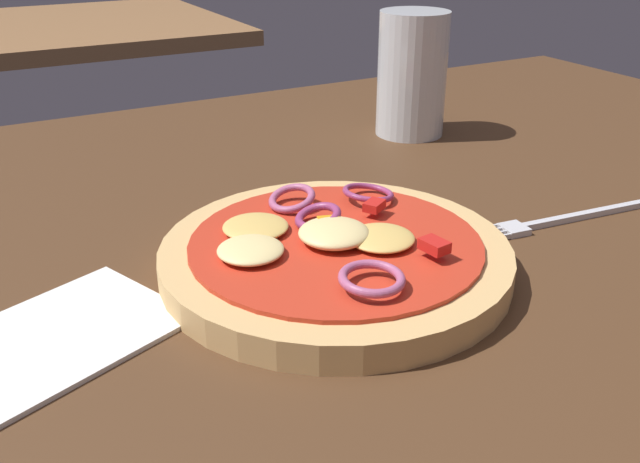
# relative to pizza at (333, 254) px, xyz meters

# --- Properties ---
(dining_table) EXTENTS (1.31, 0.92, 0.03)m
(dining_table) POSITION_rel_pizza_xyz_m (-0.01, -0.00, -0.03)
(dining_table) COLOR #4C301C
(dining_table) RESTS_ON ground
(pizza) EXTENTS (0.23, 0.23, 0.04)m
(pizza) POSITION_rel_pizza_xyz_m (0.00, 0.00, 0.00)
(pizza) COLOR tan
(pizza) RESTS_ON dining_table
(fork) EXTENTS (0.20, 0.03, 0.00)m
(fork) POSITION_rel_pizza_xyz_m (0.19, -0.02, -0.01)
(fork) COLOR silver
(fork) RESTS_ON dining_table
(beer_glass) EXTENTS (0.07, 0.07, 0.13)m
(beer_glass) POSITION_rel_pizza_xyz_m (0.22, 0.23, 0.04)
(beer_glass) COLOR silver
(beer_glass) RESTS_ON dining_table
(napkin) EXTENTS (0.18, 0.15, 0.00)m
(napkin) POSITION_rel_pizza_xyz_m (-0.19, -0.00, -0.01)
(napkin) COLOR white
(napkin) RESTS_ON dining_table
(background_table) EXTENTS (0.65, 0.56, 0.03)m
(background_table) POSITION_rel_pizza_xyz_m (0.02, 1.17, -0.03)
(background_table) COLOR brown
(background_table) RESTS_ON ground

